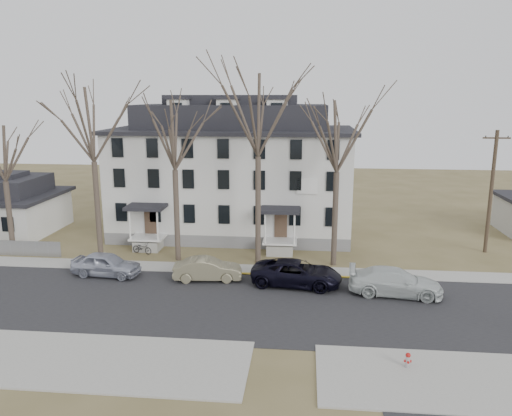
# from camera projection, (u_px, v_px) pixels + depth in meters

# --- Properties ---
(ground) EXTENTS (120.00, 120.00, 0.00)m
(ground) POSITION_uv_depth(u_px,v_px,m) (223.00, 320.00, 27.32)
(ground) COLOR brown
(ground) RESTS_ON ground
(main_road) EXTENTS (120.00, 10.00, 0.04)m
(main_road) POSITION_uv_depth(u_px,v_px,m) (228.00, 305.00, 29.26)
(main_road) COLOR #27272A
(main_road) RESTS_ON ground
(far_sidewalk) EXTENTS (120.00, 2.00, 0.08)m
(far_sidewalk) POSITION_uv_depth(u_px,v_px,m) (241.00, 270.00, 35.08)
(far_sidewalk) COLOR #A09F97
(far_sidewalk) RESTS_ON ground
(near_sidewalk_right) EXTENTS (14.00, 5.00, 0.08)m
(near_sidewalk_right) POSITION_uv_depth(u_px,v_px,m) (481.00, 383.00, 21.31)
(near_sidewalk_right) COLOR #A09F97
(near_sidewalk_right) RESTS_ON ground
(near_sidewalk_left) EXTENTS (20.00, 5.00, 0.08)m
(near_sidewalk_left) POSITION_uv_depth(u_px,v_px,m) (36.00, 359.00, 23.23)
(near_sidewalk_left) COLOR #A09F97
(near_sidewalk_left) RESTS_ON ground
(yellow_curb) EXTENTS (14.00, 0.25, 0.06)m
(yellow_curb) POSITION_uv_depth(u_px,v_px,m) (313.00, 277.00, 33.73)
(yellow_curb) COLOR gold
(yellow_curb) RESTS_ON ground
(boarding_house) EXTENTS (20.80, 12.36, 12.05)m
(boarding_house) POSITION_uv_depth(u_px,v_px,m) (233.00, 173.00, 43.75)
(boarding_house) COLOR slate
(boarding_house) RESTS_ON ground
(small_house) EXTENTS (8.70, 8.70, 5.00)m
(small_house) POSITION_uv_depth(u_px,v_px,m) (8.00, 207.00, 44.47)
(small_house) COLOR silver
(small_house) RESTS_ON ground
(tree_far_left) EXTENTS (8.40, 8.40, 13.72)m
(tree_far_left) POSITION_uv_depth(u_px,v_px,m) (91.00, 119.00, 35.61)
(tree_far_left) COLOR #473B31
(tree_far_left) RESTS_ON ground
(tree_mid_left) EXTENTS (7.80, 7.80, 12.74)m
(tree_mid_left) POSITION_uv_depth(u_px,v_px,m) (174.00, 130.00, 35.20)
(tree_mid_left) COLOR #473B31
(tree_mid_left) RESTS_ON ground
(tree_center) EXTENTS (9.00, 9.00, 14.70)m
(tree_center) POSITION_uv_depth(u_px,v_px,m) (258.00, 109.00, 34.30)
(tree_center) COLOR #473B31
(tree_center) RESTS_ON ground
(tree_mid_right) EXTENTS (7.80, 7.80, 12.74)m
(tree_mid_right) POSITION_uv_depth(u_px,v_px,m) (338.00, 131.00, 34.09)
(tree_mid_right) COLOR #473B31
(tree_mid_right) RESTS_ON ground
(tree_bungalow) EXTENTS (6.60, 6.60, 10.78)m
(tree_bungalow) POSITION_uv_depth(u_px,v_px,m) (2.00, 149.00, 36.78)
(tree_bungalow) COLOR #473B31
(tree_bungalow) RESTS_ON ground
(utility_pole_far) EXTENTS (2.00, 0.28, 9.50)m
(utility_pole_far) POSITION_uv_depth(u_px,v_px,m) (491.00, 191.00, 38.05)
(utility_pole_far) COLOR #3D3023
(utility_pole_far) RESTS_ON ground
(car_silver) EXTENTS (4.85, 2.37, 1.59)m
(car_silver) POSITION_uv_depth(u_px,v_px,m) (106.00, 265.00, 33.76)
(car_silver) COLOR #A7ACBD
(car_silver) RESTS_ON ground
(car_tan) EXTENTS (4.64, 2.08, 1.48)m
(car_tan) POSITION_uv_depth(u_px,v_px,m) (208.00, 270.00, 32.97)
(car_tan) COLOR #7B7558
(car_tan) RESTS_ON ground
(car_navy) EXTENTS (6.06, 3.36, 1.61)m
(car_navy) POSITION_uv_depth(u_px,v_px,m) (297.00, 274.00, 32.07)
(car_navy) COLOR black
(car_navy) RESTS_ON ground
(car_white) EXTENTS (5.82, 2.83, 1.63)m
(car_white) POSITION_uv_depth(u_px,v_px,m) (395.00, 282.00, 30.52)
(car_white) COLOR silver
(car_white) RESTS_ON ground
(bicycle_left) EXTENTS (1.81, 1.11, 0.90)m
(bicycle_left) POSITION_uv_depth(u_px,v_px,m) (142.00, 248.00, 38.52)
(bicycle_left) COLOR black
(bicycle_left) RESTS_ON ground
(fire_hydrant) EXTENTS (0.32, 0.31, 0.78)m
(fire_hydrant) POSITION_uv_depth(u_px,v_px,m) (408.00, 361.00, 22.31)
(fire_hydrant) COLOR #B7B7BA
(fire_hydrant) RESTS_ON ground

